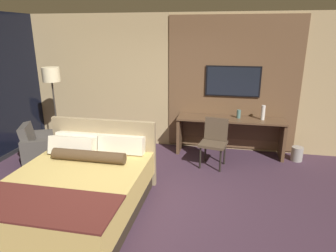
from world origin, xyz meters
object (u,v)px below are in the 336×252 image
floor_lamp (52,82)px  tv (233,81)px  armchair_by_window (43,149)px  waste_bin (297,154)px  desk (230,129)px  desk_chair (214,138)px  bed (76,190)px  vase_short (239,114)px  vase_tall (263,113)px

floor_lamp → tv: bearing=12.7°
armchair_by_window → waste_bin: 4.96m
desk → desk_chair: size_ratio=2.38×
tv → desk_chair: (-0.28, -0.82, -0.94)m
bed → armchair_by_window: 2.09m
bed → armchair_by_window: bearing=135.2°
bed → waste_bin: size_ratio=7.76×
desk → waste_bin: bearing=-5.1°
bed → waste_bin: 4.19m
floor_lamp → vase_short: 3.78m
bed → floor_lamp: size_ratio=1.23×
desk_chair → waste_bin: desk_chair is taller
desk_chair → tv: bearing=82.1°
desk_chair → vase_tall: (0.90, 0.61, 0.38)m
tv → vase_short: size_ratio=6.58×
desk → waste_bin: size_ratio=7.59×
bed → waste_bin: bearing=36.3°
bed → vase_tall: bearing=44.0°
tv → bed: bearing=-126.3°
bed → vase_tall: size_ratio=7.49×
floor_lamp → vase_short: bearing=9.4°
tv → desk_chair: tv is taller
vase_tall → vase_short: (-0.46, 0.03, -0.06)m
desk_chair → armchair_by_window: 3.31m
waste_bin → bed: bearing=-143.7°
vase_tall → bed: bearing=-136.0°
desk → vase_tall: size_ratio=7.33×
tv → vase_short: tv is taller
armchair_by_window → vase_tall: size_ratio=3.32×
floor_lamp → waste_bin: floor_lamp is taller
floor_lamp → desk_chair: bearing=-0.6°
waste_bin → desk_chair: bearing=-162.6°
desk → waste_bin: 1.38m
floor_lamp → waste_bin: size_ratio=6.30×
floor_lamp → waste_bin: 5.04m
bed → vase_short: (2.21, 2.62, 0.51)m
desk → vase_tall: vase_tall is taller
vase_tall → vase_short: 0.47m
desk_chair → waste_bin: (1.60, 0.50, -0.39)m
vase_short → waste_bin: vase_short is taller
tv → floor_lamp: tv is taller
armchair_by_window → vase_short: (3.69, 1.15, 0.59)m
floor_lamp → vase_tall: 4.22m
vase_tall → tv: bearing=160.5°
desk → tv: size_ratio=1.95×
vase_tall → desk_chair: bearing=-145.9°
desk → armchair_by_window: size_ratio=2.21×
tv → vase_short: 0.67m
desk_chair → vase_tall: 1.15m
armchair_by_window → floor_lamp: 1.34m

